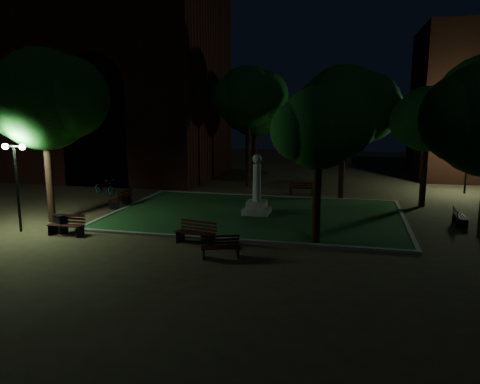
% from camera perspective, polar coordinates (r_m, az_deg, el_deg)
% --- Properties ---
extents(ground, '(80.00, 80.00, 0.00)m').
position_cam_1_polar(ground, '(23.31, 1.08, -3.92)').
color(ground, '#473A24').
extents(lawn, '(15.00, 10.00, 0.08)m').
position_cam_1_polar(lawn, '(25.21, 2.04, -2.73)').
color(lawn, '#1F461D').
rests_on(lawn, ground).
extents(lawn_kerb, '(15.40, 10.40, 0.12)m').
position_cam_1_polar(lawn_kerb, '(25.20, 2.04, -2.69)').
color(lawn_kerb, slate).
rests_on(lawn_kerb, ground).
extents(monument, '(1.40, 1.40, 3.20)m').
position_cam_1_polar(monument, '(25.01, 2.06, -0.69)').
color(monument, gray).
rests_on(monument, lawn).
extents(building_main, '(20.00, 12.00, 15.00)m').
position_cam_1_polar(building_main, '(41.39, -17.01, 12.23)').
color(building_main, '#42190E').
rests_on(building_main, ground).
extents(tree_west, '(6.07, 4.95, 8.58)m').
position_cam_1_polar(tree_west, '(24.87, -22.66, 10.38)').
color(tree_west, black).
rests_on(tree_west, ground).
extents(tree_north_wl, '(5.34, 4.36, 8.58)m').
position_cam_1_polar(tree_north_wl, '(33.44, 1.17, 11.50)').
color(tree_north_wl, black).
rests_on(tree_north_wl, ground).
extents(tree_north_er, '(6.55, 5.34, 8.30)m').
position_cam_1_polar(tree_north_er, '(29.87, 12.81, 9.89)').
color(tree_north_er, black).
rests_on(tree_north_er, ground).
extents(tree_ne, '(4.54, 3.71, 6.90)m').
position_cam_1_polar(tree_ne, '(28.81, 22.08, 8.21)').
color(tree_ne, black).
rests_on(tree_ne, ground).
extents(tree_se, '(4.18, 3.41, 6.62)m').
position_cam_1_polar(tree_se, '(19.49, 9.80, 7.67)').
color(tree_se, black).
rests_on(tree_se, ground).
extents(tree_nw, '(5.55, 4.53, 9.03)m').
position_cam_1_polar(tree_nw, '(35.10, -9.65, 11.90)').
color(tree_nw, black).
rests_on(tree_nw, ground).
extents(tree_far_north, '(5.01, 4.09, 7.52)m').
position_cam_1_polar(tree_far_north, '(36.23, 1.93, 9.95)').
color(tree_far_north, black).
rests_on(tree_far_north, ground).
extents(lamppost_sw, '(1.18, 0.28, 4.11)m').
position_cam_1_polar(lamppost_sw, '(23.72, -25.66, 2.44)').
color(lamppost_sw, black).
rests_on(lamppost_sw, ground).
extents(lamppost_nw, '(1.18, 0.28, 4.46)m').
position_cam_1_polar(lamppost_nw, '(36.25, -12.41, 6.00)').
color(lamppost_nw, black).
rests_on(lamppost_nw, ground).
extents(lamppost_ne, '(1.18, 0.28, 3.99)m').
position_cam_1_polar(lamppost_ne, '(34.47, 26.04, 4.49)').
color(lamppost_ne, black).
rests_on(lamppost_ne, ground).
extents(bench_near_left, '(1.84, 0.97, 0.96)m').
position_cam_1_polar(bench_near_left, '(20.06, -5.34, -5.03)').
color(bench_near_left, black).
rests_on(bench_near_left, ground).
extents(bench_near_right, '(1.61, 1.02, 0.83)m').
position_cam_1_polar(bench_near_right, '(18.23, -2.39, -6.78)').
color(bench_near_right, black).
rests_on(bench_near_right, ground).
extents(bench_west_near, '(1.66, 0.60, 0.90)m').
position_cam_1_polar(bench_west_near, '(22.74, -20.36, -3.86)').
color(bench_west_near, black).
rests_on(bench_west_near, ground).
extents(bench_left_side, '(0.62, 1.74, 0.95)m').
position_cam_1_polar(bench_left_side, '(28.00, -14.25, -0.86)').
color(bench_left_side, black).
rests_on(bench_left_side, ground).
extents(bench_right_side, '(0.60, 1.52, 0.82)m').
position_cam_1_polar(bench_right_side, '(25.44, 25.14, -2.81)').
color(bench_right_side, black).
rests_on(bench_right_side, ground).
extents(bench_far_side, '(1.62, 0.62, 0.88)m').
position_cam_1_polar(bench_far_side, '(30.99, 7.52, 0.39)').
color(bench_far_side, black).
rests_on(bench_far_side, ground).
extents(trash_bin, '(0.65, 0.65, 0.85)m').
position_cam_1_polar(trash_bin, '(23.14, -20.98, -3.64)').
color(trash_bin, black).
rests_on(trash_bin, ground).
extents(bicycle, '(2.09, 1.36, 1.04)m').
position_cam_1_polar(bicycle, '(32.18, -16.16, 0.62)').
color(bicycle, black).
rests_on(bicycle, ground).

